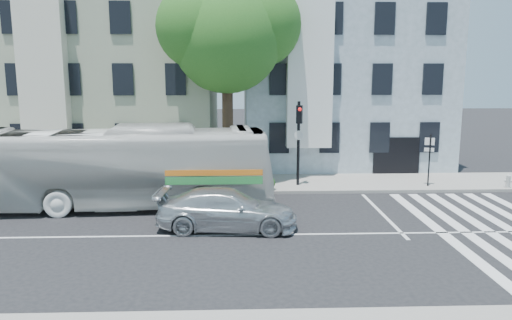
{
  "coord_description": "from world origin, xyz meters",
  "views": [
    {
      "loc": [
        0.54,
        -17.28,
        5.88
      ],
      "look_at": [
        1.23,
        2.01,
        2.4
      ],
      "focal_mm": 35.0,
      "sensor_mm": 36.0,
      "label": 1
    }
  ],
  "objects_px": {
    "traffic_signal": "(299,133)",
    "fire_hydrant": "(508,181)",
    "bus": "(124,167)",
    "sedan": "(227,210)"
  },
  "relations": [
    {
      "from": "traffic_signal",
      "to": "fire_hydrant",
      "type": "relative_size",
      "value": 6.55
    },
    {
      "from": "traffic_signal",
      "to": "bus",
      "type": "bearing_deg",
      "value": -138.41
    },
    {
      "from": "bus",
      "to": "traffic_signal",
      "type": "xyz_separation_m",
      "value": [
        7.94,
        3.24,
        1.05
      ]
    },
    {
      "from": "bus",
      "to": "traffic_signal",
      "type": "relative_size",
      "value": 2.91
    },
    {
      "from": "bus",
      "to": "fire_hydrant",
      "type": "xyz_separation_m",
      "value": [
        18.26,
        2.34,
        -1.28
      ]
    },
    {
      "from": "traffic_signal",
      "to": "fire_hydrant",
      "type": "distance_m",
      "value": 10.62
    },
    {
      "from": "sedan",
      "to": "fire_hydrant",
      "type": "xyz_separation_m",
      "value": [
        13.77,
        5.58,
        -0.27
      ]
    },
    {
      "from": "bus",
      "to": "sedan",
      "type": "distance_m",
      "value": 5.63
    },
    {
      "from": "bus",
      "to": "traffic_signal",
      "type": "bearing_deg",
      "value": -71.29
    },
    {
      "from": "fire_hydrant",
      "to": "sedan",
      "type": "bearing_deg",
      "value": -157.94
    }
  ]
}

